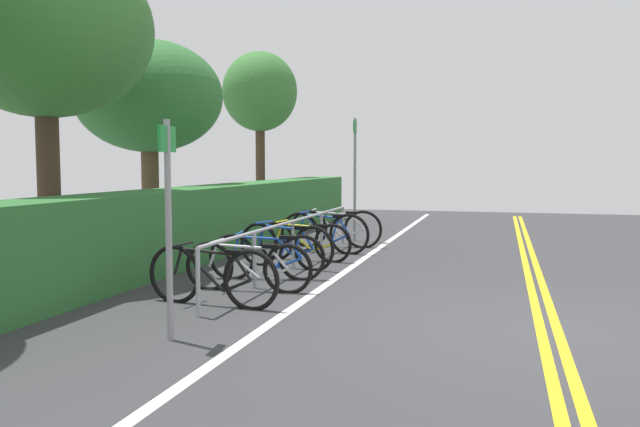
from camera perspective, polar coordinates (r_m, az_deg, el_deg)
ground_plane at (r=6.85m, az=19.60°, el=-9.97°), size 31.35×13.72×0.05m
centre_line_yellow_inner at (r=6.85m, az=20.28°, el=-9.76°), size 28.22×0.10×0.00m
centre_line_yellow_outer at (r=6.84m, az=18.93°, el=-9.75°), size 28.22×0.10×0.00m
bike_lane_stripe_white at (r=7.20m, az=-3.10°, el=-8.80°), size 28.22×0.12×0.00m
bike_rack at (r=10.07m, az=-2.39°, el=-1.58°), size 6.62×0.05×0.77m
bicycle_0 at (r=7.62m, az=-9.52°, el=-5.48°), size 0.46×1.74×0.74m
bicycle_1 at (r=8.41m, az=-6.35°, el=-4.69°), size 0.46×1.72×0.68m
bicycle_2 at (r=9.22m, az=-4.70°, el=-3.82°), size 0.49×1.66×0.70m
bicycle_3 at (r=10.20m, az=-3.05°, el=-2.86°), size 0.55×1.71×0.75m
bicycle_4 at (r=10.95m, az=-1.40°, el=-2.48°), size 0.46×1.71×0.70m
bicycle_5 at (r=11.86m, az=0.38°, el=-1.72°), size 0.46×1.74×0.79m
bicycle_6 at (r=12.69m, az=1.40°, el=-1.33°), size 0.46×1.83×0.78m
sign_post_near at (r=6.11m, az=-13.26°, el=0.53°), size 0.36×0.07×2.06m
sign_post_far at (r=13.60m, az=3.11°, el=4.00°), size 0.36×0.06×2.59m
hedge_backdrop at (r=12.18m, az=-9.07°, el=-0.45°), size 15.57×0.94×1.23m
tree_mid at (r=10.58m, az=-23.22°, el=14.69°), size 3.15×3.15×4.91m
tree_far_right at (r=13.77m, az=-14.91°, el=9.88°), size 3.00×3.00×4.14m
tree_extra at (r=18.92m, az=-5.34°, el=10.56°), size 2.15×2.15×4.83m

